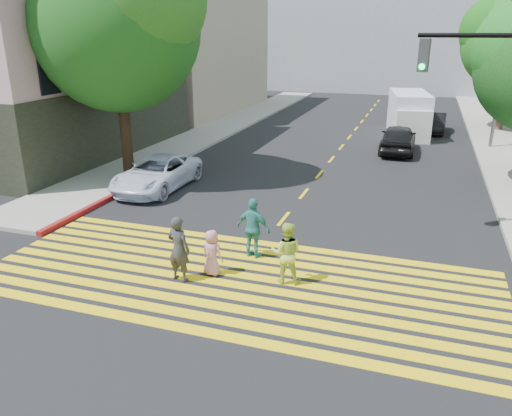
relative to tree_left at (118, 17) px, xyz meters
The scene contains 19 objects.
ground 13.62m from the tree_left, 48.64° to the right, with size 120.00×120.00×0.00m, color black.
sidewalk_left 14.68m from the tree_left, 92.87° to the left, with size 3.00×40.00×0.15m, color gray.
curb_red 7.27m from the tree_left, 72.02° to the right, with size 0.20×8.00×0.16m, color maroon.
crosswalk 12.82m from the tree_left, 44.22° to the right, with size 13.40×5.30×0.01m.
lane_line 17.05m from the tree_left, 60.00° to the left, with size 0.12×34.40×0.01m.
building_left_pink 8.97m from the tree_left, 159.25° to the left, with size 12.10×14.10×11.00m.
building_left_tan 20.83m from the tree_left, 113.13° to the left, with size 12.00×16.00×10.00m, color tan.
backdrop_block 39.87m from the tree_left, 78.65° to the left, with size 30.00×8.00×12.00m, color gray.
tree_left is the anchor object (origin of this frame).
pedestrian_man 11.90m from the tree_left, 51.23° to the right, with size 0.64×0.42×1.76m, color #2E2F2F.
pedestrian_woman 13.10m from the tree_left, 38.74° to the right, with size 0.79×0.62×1.63m, color #B7D14A.
pedestrian_child 12.04m from the tree_left, 46.41° to the right, with size 0.61×0.40×1.25m, color #C07D93.
pedestrian_extra 11.55m from the tree_left, 38.11° to the right, with size 1.03×0.43×1.76m, color teal.
white_sedan 6.46m from the tree_left, 30.93° to the right, with size 2.17×4.71×1.31m, color silver.
dark_car_near 15.18m from the tree_left, 38.86° to the left, with size 1.77×4.41×1.50m, color black.
silver_car 24.06m from the tree_left, 61.60° to the left, with size 1.88×4.61×1.34m, color gray.
dark_car_parked 20.81m from the tree_left, 50.24° to the left, with size 1.32×3.79×1.25m, color black.
white_van 18.55m from the tree_left, 50.95° to the left, with size 2.88×5.77×2.61m.
street_lamp 19.19m from the tree_left, 36.06° to the left, with size 2.20×0.51×9.71m.
Camera 1 is at (4.23, -9.57, 6.09)m, focal length 35.00 mm.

